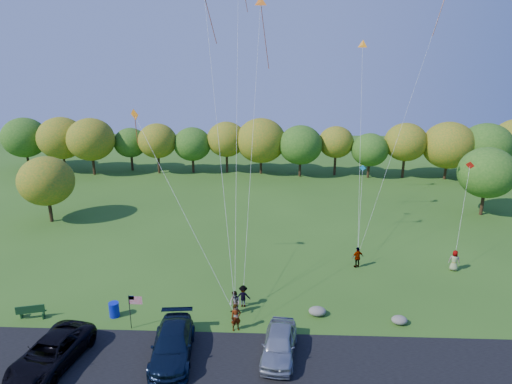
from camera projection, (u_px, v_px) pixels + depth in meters
ground at (252, 325)px, 29.91m from camera, size 140.00×140.00×0.00m
asphalt_lane at (248, 365)px, 26.09m from camera, size 44.00×6.00×0.06m
treeline at (266, 146)px, 62.83m from camera, size 76.09×27.87×8.17m
minivan_dark at (51, 353)px, 25.79m from camera, size 3.65×6.16×1.60m
minivan_navy at (172, 344)px, 26.49m from camera, size 2.81×5.84×1.64m
minivan_silver at (279, 344)px, 26.58m from camera, size 2.43×4.91×1.61m
flyer_a at (236, 318)px, 29.10m from camera, size 0.78×0.65×1.82m
flyer_b at (235, 303)px, 30.89m from camera, size 1.04×1.03×1.70m
flyer_c at (243, 296)px, 31.86m from camera, size 1.04×0.62×1.59m
flyer_d at (358, 257)px, 37.58m from camera, size 1.13×0.81×1.79m
flyer_e at (454, 261)px, 37.06m from camera, size 0.98×0.79×1.74m
park_bench at (31, 311)px, 30.48m from camera, size 1.79×0.75×1.00m
trash_barrel at (114, 310)px, 30.73m from camera, size 0.68×0.68×1.02m
flag_assembly at (133, 304)px, 29.01m from camera, size 0.88×0.57×2.39m
boulder_near at (317, 311)px, 30.93m from camera, size 1.18×0.93×0.59m
boulder_far at (399, 320)px, 29.97m from camera, size 1.04×0.86×0.54m
kites_aloft at (297, 8)px, 36.90m from camera, size 27.45×14.06×20.15m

